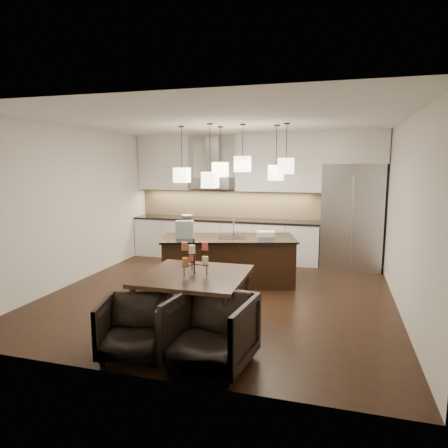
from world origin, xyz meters
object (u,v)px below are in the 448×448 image
(dining_table, at_px, (195,303))
(armchair_right, at_px, (211,332))
(refrigerator, at_px, (351,217))
(island_body, at_px, (229,261))
(armchair_left, at_px, (134,327))

(dining_table, xyz_separation_m, armchair_right, (0.47, -0.77, 0.00))
(refrigerator, xyz_separation_m, dining_table, (-1.98, -3.94, -0.69))
(island_body, distance_m, dining_table, 2.22)
(refrigerator, relative_size, armchair_right, 2.53)
(armchair_left, bearing_deg, refrigerator, 48.06)
(island_body, distance_m, armchair_left, 3.00)
(dining_table, bearing_deg, armchair_left, -120.25)
(armchair_left, bearing_deg, armchair_right, -14.21)
(refrigerator, height_order, island_body, refrigerator)
(island_body, relative_size, dining_table, 1.78)
(dining_table, bearing_deg, refrigerator, 62.78)
(armchair_right, bearing_deg, refrigerator, 79.88)
(refrigerator, height_order, armchair_left, refrigerator)
(dining_table, distance_m, armchair_right, 0.90)
(armchair_left, relative_size, armchair_right, 0.86)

